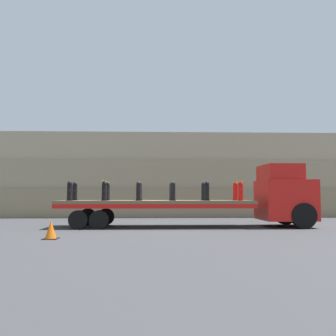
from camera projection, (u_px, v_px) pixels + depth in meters
ground_plane at (156, 227)px, 17.65m from camera, size 120.00×120.00×0.00m
rock_cliff at (155, 175)px, 26.69m from camera, size 60.00×3.30×5.82m
truck_cab at (286, 195)px, 17.99m from camera, size 2.37×2.66×2.95m
flatbed_trailer at (144, 205)px, 17.71m from camera, size 9.08×2.63×1.25m
fire_hydrant_black_near_0 at (70, 191)px, 17.08m from camera, size 0.29×0.48×0.89m
fire_hydrant_black_far_0 at (75, 191)px, 18.19m from camera, size 0.29×0.48×0.89m
fire_hydrant_black_near_1 at (104, 191)px, 17.13m from camera, size 0.29×0.48×0.89m
fire_hydrant_black_far_1 at (107, 191)px, 18.25m from camera, size 0.29×0.48×0.89m
fire_hydrant_black_near_2 at (139, 191)px, 17.19m from camera, size 0.29×0.48×0.89m
fire_hydrant_black_far_2 at (140, 191)px, 18.30m from camera, size 0.29×0.48×0.89m
fire_hydrant_black_near_3 at (173, 191)px, 17.25m from camera, size 0.29×0.48×0.89m
fire_hydrant_black_far_3 at (172, 191)px, 18.36m from camera, size 0.29×0.48×0.89m
fire_hydrant_black_near_4 at (207, 191)px, 17.31m from camera, size 0.29×0.48×0.89m
fire_hydrant_black_far_4 at (204, 191)px, 18.42m from camera, size 0.29×0.48×0.89m
fire_hydrant_red_near_5 at (241, 191)px, 17.36m from camera, size 0.29×0.48×0.89m
fire_hydrant_red_far_5 at (235, 191)px, 18.47m from camera, size 0.29×0.48×0.89m
cargo_strap_rear at (106, 181)px, 17.72m from camera, size 0.05×2.74×0.01m
cargo_strap_middle at (238, 182)px, 17.95m from camera, size 0.05×2.74×0.01m
traffic_cone at (51, 230)px, 12.82m from camera, size 0.50×0.50×0.62m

